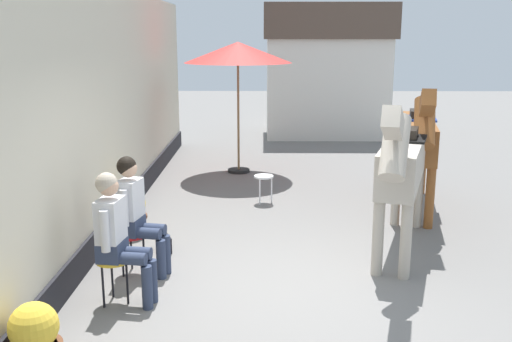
{
  "coord_description": "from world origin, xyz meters",
  "views": [
    {
      "loc": [
        -0.32,
        -5.91,
        2.72
      ],
      "look_at": [
        -0.4,
        1.2,
        1.05
      ],
      "focal_mm": 41.0,
      "sensor_mm": 36.0,
      "label": 1
    }
  ],
  "objects_px": {
    "saddled_horse_far": "(419,138)",
    "satchel_bag": "(165,243)",
    "seated_visitor_far": "(136,210)",
    "flower_planter_near": "(35,339)",
    "seated_visitor_near": "(117,232)",
    "cafe_parasol": "(238,53)",
    "saddled_horse_near": "(402,163)",
    "spare_stool_white": "(264,179)",
    "flower_planter_far": "(131,211)"
  },
  "relations": [
    {
      "from": "saddled_horse_near",
      "to": "saddled_horse_far",
      "type": "height_order",
      "value": "same"
    },
    {
      "from": "saddled_horse_far",
      "to": "satchel_bag",
      "type": "relative_size",
      "value": 10.57
    },
    {
      "from": "flower_planter_near",
      "to": "flower_planter_far",
      "type": "distance_m",
      "value": 3.46
    },
    {
      "from": "seated_visitor_near",
      "to": "saddled_horse_far",
      "type": "xyz_separation_m",
      "value": [
        3.87,
        3.32,
        0.38
      ]
    },
    {
      "from": "seated_visitor_far",
      "to": "cafe_parasol",
      "type": "distance_m",
      "value": 5.49
    },
    {
      "from": "satchel_bag",
      "to": "saddled_horse_far",
      "type": "bearing_deg",
      "value": 94.22
    },
    {
      "from": "seated_visitor_near",
      "to": "saddled_horse_near",
      "type": "xyz_separation_m",
      "value": [
        3.2,
        1.52,
        0.38
      ]
    },
    {
      "from": "saddled_horse_near",
      "to": "flower_planter_far",
      "type": "relative_size",
      "value": 4.51
    },
    {
      "from": "saddled_horse_near",
      "to": "flower_planter_near",
      "type": "relative_size",
      "value": 4.51
    },
    {
      "from": "spare_stool_white",
      "to": "flower_planter_far",
      "type": "bearing_deg",
      "value": -138.77
    },
    {
      "from": "seated_visitor_far",
      "to": "cafe_parasol",
      "type": "height_order",
      "value": "cafe_parasol"
    },
    {
      "from": "spare_stool_white",
      "to": "saddled_horse_far",
      "type": "bearing_deg",
      "value": -9.89
    },
    {
      "from": "seated_visitor_near",
      "to": "spare_stool_white",
      "type": "bearing_deg",
      "value": 68.36
    },
    {
      "from": "flower_planter_near",
      "to": "satchel_bag",
      "type": "bearing_deg",
      "value": 78.53
    },
    {
      "from": "flower_planter_far",
      "to": "satchel_bag",
      "type": "xyz_separation_m",
      "value": [
        0.56,
        -0.63,
        -0.23
      ]
    },
    {
      "from": "seated_visitor_far",
      "to": "cafe_parasol",
      "type": "bearing_deg",
      "value": 79.5
    },
    {
      "from": "saddled_horse_near",
      "to": "seated_visitor_near",
      "type": "bearing_deg",
      "value": -154.55
    },
    {
      "from": "flower_planter_far",
      "to": "saddled_horse_far",
      "type": "bearing_deg",
      "value": 15.75
    },
    {
      "from": "flower_planter_near",
      "to": "satchel_bag",
      "type": "height_order",
      "value": "flower_planter_near"
    },
    {
      "from": "saddled_horse_far",
      "to": "flower_planter_near",
      "type": "xyz_separation_m",
      "value": [
        -4.23,
        -4.65,
        -0.82
      ]
    },
    {
      "from": "flower_planter_near",
      "to": "cafe_parasol",
      "type": "height_order",
      "value": "cafe_parasol"
    },
    {
      "from": "cafe_parasol",
      "to": "satchel_bag",
      "type": "distance_m",
      "value": 5.03
    },
    {
      "from": "cafe_parasol",
      "to": "spare_stool_white",
      "type": "bearing_deg",
      "value": -77.11
    },
    {
      "from": "seated_visitor_far",
      "to": "flower_planter_far",
      "type": "height_order",
      "value": "seated_visitor_far"
    },
    {
      "from": "saddled_horse_far",
      "to": "flower_planter_near",
      "type": "bearing_deg",
      "value": -132.29
    },
    {
      "from": "seated_visitor_far",
      "to": "flower_planter_far",
      "type": "distance_m",
      "value": 1.48
    },
    {
      "from": "flower_planter_near",
      "to": "spare_stool_white",
      "type": "height_order",
      "value": "flower_planter_near"
    },
    {
      "from": "spare_stool_white",
      "to": "seated_visitor_far",
      "type": "bearing_deg",
      "value": -116.25
    },
    {
      "from": "seated_visitor_far",
      "to": "spare_stool_white",
      "type": "xyz_separation_m",
      "value": [
        1.46,
        2.96,
        -0.38
      ]
    },
    {
      "from": "saddled_horse_near",
      "to": "saddled_horse_far",
      "type": "relative_size",
      "value": 0.97
    },
    {
      "from": "seated_visitor_far",
      "to": "saddled_horse_far",
      "type": "bearing_deg",
      "value": 33.52
    },
    {
      "from": "flower_planter_near",
      "to": "flower_planter_far",
      "type": "height_order",
      "value": "same"
    },
    {
      "from": "saddled_horse_far",
      "to": "spare_stool_white",
      "type": "xyz_separation_m",
      "value": [
        -2.38,
        0.42,
        -0.76
      ]
    },
    {
      "from": "seated_visitor_near",
      "to": "spare_stool_white",
      "type": "distance_m",
      "value": 4.04
    },
    {
      "from": "seated_visitor_near",
      "to": "seated_visitor_far",
      "type": "relative_size",
      "value": 1.0
    },
    {
      "from": "cafe_parasol",
      "to": "satchel_bag",
      "type": "height_order",
      "value": "cafe_parasol"
    },
    {
      "from": "seated_visitor_far",
      "to": "seated_visitor_near",
      "type": "bearing_deg",
      "value": -91.56
    },
    {
      "from": "saddled_horse_far",
      "to": "satchel_bag",
      "type": "bearing_deg",
      "value": -153.59
    },
    {
      "from": "seated_visitor_far",
      "to": "satchel_bag",
      "type": "xyz_separation_m",
      "value": [
        0.19,
        0.73,
        -0.68
      ]
    },
    {
      "from": "saddled_horse_near",
      "to": "flower_planter_near",
      "type": "height_order",
      "value": "saddled_horse_near"
    },
    {
      "from": "saddled_horse_far",
      "to": "cafe_parasol",
      "type": "relative_size",
      "value": 1.15
    },
    {
      "from": "saddled_horse_near",
      "to": "spare_stool_white",
      "type": "relative_size",
      "value": 6.27
    },
    {
      "from": "saddled_horse_near",
      "to": "seated_visitor_far",
      "type": "bearing_deg",
      "value": -166.7
    },
    {
      "from": "saddled_horse_far",
      "to": "satchel_bag",
      "type": "distance_m",
      "value": 4.22
    },
    {
      "from": "flower_planter_near",
      "to": "saddled_horse_near",
      "type": "bearing_deg",
      "value": 38.69
    },
    {
      "from": "flower_planter_near",
      "to": "flower_planter_far",
      "type": "relative_size",
      "value": 1.0
    },
    {
      "from": "seated_visitor_far",
      "to": "flower_planter_near",
      "type": "xyz_separation_m",
      "value": [
        -0.39,
        -2.1,
        -0.44
      ]
    },
    {
      "from": "seated_visitor_far",
      "to": "satchel_bag",
      "type": "bearing_deg",
      "value": 75.51
    },
    {
      "from": "flower_planter_near",
      "to": "seated_visitor_near",
      "type": "bearing_deg",
      "value": 74.67
    },
    {
      "from": "seated_visitor_far",
      "to": "flower_planter_near",
      "type": "distance_m",
      "value": 2.18
    }
  ]
}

